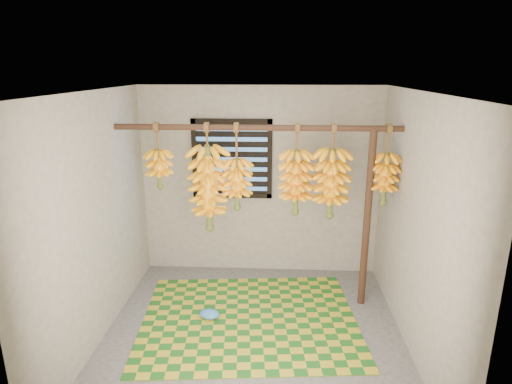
# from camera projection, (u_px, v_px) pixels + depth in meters

# --- Properties ---
(floor) EXTENTS (3.00, 3.00, 0.01)m
(floor) POSITION_uv_depth(u_px,v_px,m) (253.00, 336.00, 4.31)
(floor) COLOR #464646
(floor) RESTS_ON ground
(ceiling) EXTENTS (3.00, 3.00, 0.01)m
(ceiling) POSITION_uv_depth(u_px,v_px,m) (253.00, 91.00, 3.63)
(ceiling) COLOR silver
(ceiling) RESTS_ON wall_back
(wall_back) EXTENTS (3.00, 0.01, 2.40)m
(wall_back) POSITION_uv_depth(u_px,v_px,m) (260.00, 182.00, 5.41)
(wall_back) COLOR slate
(wall_back) RESTS_ON floor
(wall_left) EXTENTS (0.01, 3.00, 2.40)m
(wall_left) POSITION_uv_depth(u_px,v_px,m) (95.00, 221.00, 4.05)
(wall_left) COLOR slate
(wall_left) RESTS_ON floor
(wall_right) EXTENTS (0.01, 3.00, 2.40)m
(wall_right) POSITION_uv_depth(u_px,v_px,m) (417.00, 227.00, 3.89)
(wall_right) COLOR slate
(wall_right) RESTS_ON floor
(window) EXTENTS (1.00, 0.04, 1.00)m
(window) POSITION_uv_depth(u_px,v_px,m) (232.00, 159.00, 5.32)
(window) COLOR black
(window) RESTS_ON wall_back
(hanging_pole) EXTENTS (3.00, 0.06, 0.06)m
(hanging_pole) POSITION_uv_depth(u_px,v_px,m) (257.00, 128.00, 4.42)
(hanging_pole) COLOR #3B2417
(hanging_pole) RESTS_ON wall_left
(support_post) EXTENTS (0.08, 0.08, 2.00)m
(support_post) POSITION_uv_depth(u_px,v_px,m) (367.00, 221.00, 4.64)
(support_post) COLOR #3B2417
(support_post) RESTS_ON floor
(woven_mat) EXTENTS (2.42, 2.01, 0.01)m
(woven_mat) POSITION_uv_depth(u_px,v_px,m) (249.00, 319.00, 4.58)
(woven_mat) COLOR #1B5A1A
(woven_mat) RESTS_ON floor
(plastic_bag) EXTENTS (0.25, 0.20, 0.09)m
(plastic_bag) POSITION_uv_depth(u_px,v_px,m) (209.00, 314.00, 4.58)
(plastic_bag) COLOR #397FD4
(plastic_bag) RESTS_ON woven_mat
(banana_bunch_a) EXTENTS (0.29, 0.29, 0.72)m
(banana_bunch_a) POSITION_uv_depth(u_px,v_px,m) (159.00, 169.00, 4.60)
(banana_bunch_a) COLOR brown
(banana_bunch_a) RESTS_ON hanging_pole
(banana_bunch_b) EXTENTS (0.40, 0.40, 1.18)m
(banana_bunch_b) POSITION_uv_depth(u_px,v_px,m) (209.00, 189.00, 4.63)
(banana_bunch_b) COLOR brown
(banana_bunch_b) RESTS_ON hanging_pole
(banana_bunch_c) EXTENTS (0.31, 0.31, 0.94)m
(banana_bunch_c) POSITION_uv_depth(u_px,v_px,m) (237.00, 184.00, 4.60)
(banana_bunch_c) COLOR brown
(banana_bunch_c) RESTS_ON hanging_pole
(banana_bunch_d) EXTENTS (0.35, 0.35, 0.98)m
(banana_bunch_d) POSITION_uv_depth(u_px,v_px,m) (296.00, 182.00, 4.56)
(banana_bunch_d) COLOR brown
(banana_bunch_d) RESTS_ON hanging_pole
(banana_bunch_e) EXTENTS (0.37, 0.37, 1.01)m
(banana_bunch_e) POSITION_uv_depth(u_px,v_px,m) (331.00, 184.00, 4.54)
(banana_bunch_e) COLOR brown
(banana_bunch_e) RESTS_ON hanging_pole
(banana_bunch_f) EXTENTS (0.28, 0.28, 0.86)m
(banana_bunch_f) POSITION_uv_depth(u_px,v_px,m) (385.00, 179.00, 4.50)
(banana_bunch_f) COLOR brown
(banana_bunch_f) RESTS_ON hanging_pole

